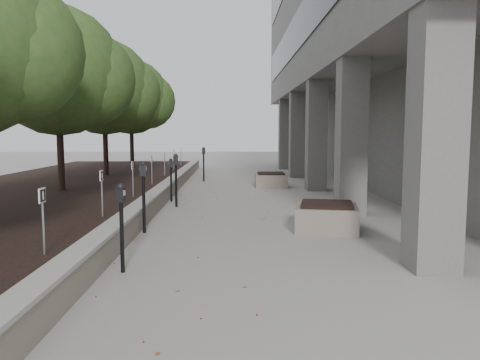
{
  "coord_description": "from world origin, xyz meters",
  "views": [
    {
      "loc": [
        0.31,
        -6.03,
        2.13
      ],
      "look_at": [
        0.54,
        6.87,
        0.81
      ],
      "focal_mm": 34.92,
      "sensor_mm": 36.0,
      "label": 1
    }
  ],
  "objects": [
    {
      "name": "berry_scatter",
      "position": [
        -0.1,
        5.0,
        0.01
      ],
      "size": [
        3.3,
        14.1,
        0.02
      ],
      "primitive_type": null,
      "color": "maroon",
      "rests_on": "ground"
    },
    {
      "name": "planter_back",
      "position": [
        1.84,
        12.03,
        0.28
      ],
      "size": [
        1.23,
        1.23,
        0.57
      ],
      "primitive_type": null,
      "rotation": [
        0.0,
        0.0,
        -0.02
      ],
      "color": "gray",
      "rests_on": "ground"
    },
    {
      "name": "parking_sign_3",
      "position": [
        -2.35,
        3.5,
        0.88
      ],
      "size": [
        0.04,
        0.22,
        0.96
      ],
      "primitive_type": null,
      "color": "black",
      "rests_on": "planting_bed"
    },
    {
      "name": "parking_meter_2",
      "position": [
        -1.55,
        3.77,
        0.77
      ],
      "size": [
        0.15,
        0.11,
        1.53
      ],
      "primitive_type": null,
      "rotation": [
        0.0,
        0.0,
        0.02
      ],
      "color": "black",
      "rests_on": "ground"
    },
    {
      "name": "crabapple_tree_3",
      "position": [
        -4.8,
        8.0,
        3.12
      ],
      "size": [
        4.6,
        4.0,
        5.44
      ],
      "primitive_type": null,
      "color": "#2F4F1E",
      "rests_on": "planting_bed"
    },
    {
      "name": "parking_sign_4",
      "position": [
        -2.35,
        6.5,
        0.88
      ],
      "size": [
        0.04,
        0.22,
        0.96
      ],
      "primitive_type": null,
      "color": "black",
      "rests_on": "planting_bed"
    },
    {
      "name": "retaining_wall",
      "position": [
        -1.82,
        9.0,
        0.25
      ],
      "size": [
        0.39,
        26.0,
        0.5
      ],
      "primitive_type": null,
      "color": "gray",
      "rests_on": "ground"
    },
    {
      "name": "planter_front",
      "position": [
        2.38,
        3.95,
        0.3
      ],
      "size": [
        1.53,
        1.53,
        0.61
      ],
      "primitive_type": null,
      "rotation": [
        0.0,
        0.0,
        -0.19
      ],
      "color": "gray",
      "rests_on": "ground"
    },
    {
      "name": "parking_meter_4",
      "position": [
        -1.28,
        7.23,
        0.76
      ],
      "size": [
        0.15,
        0.11,
        1.53
      ],
      "primitive_type": null,
      "rotation": [
        0.0,
        0.0,
        -0.01
      ],
      "color": "black",
      "rests_on": "ground"
    },
    {
      "name": "parking_sign_5",
      "position": [
        -2.35,
        9.5,
        0.88
      ],
      "size": [
        0.04,
        0.22,
        0.96
      ],
      "primitive_type": null,
      "color": "black",
      "rests_on": "planting_bed"
    },
    {
      "name": "parking_sign_2",
      "position": [
        -2.35,
        0.5,
        0.88
      ],
      "size": [
        0.04,
        0.22,
        0.96
      ],
      "primitive_type": null,
      "color": "black",
      "rests_on": "planting_bed"
    },
    {
      "name": "parking_meter_1",
      "position": [
        -1.36,
        0.95,
        0.68
      ],
      "size": [
        0.16,
        0.14,
        1.37
      ],
      "primitive_type": null,
      "rotation": [
        0.0,
        0.0,
        -0.33
      ],
      "color": "black",
      "rests_on": "ground"
    },
    {
      "name": "parking_meter_3",
      "position": [
        -1.55,
        8.24,
        0.67
      ],
      "size": [
        0.15,
        0.12,
        1.34
      ],
      "primitive_type": null,
      "rotation": [
        0.0,
        0.0,
        0.2
      ],
      "color": "black",
      "rests_on": "ground"
    },
    {
      "name": "planting_bed",
      "position": [
        -5.5,
        9.0,
        0.2
      ],
      "size": [
        7.0,
        26.0,
        0.4
      ],
      "primitive_type": "cube",
      "color": "black",
      "rests_on": "ground"
    },
    {
      "name": "crabapple_tree_4",
      "position": [
        -4.8,
        13.0,
        3.12
      ],
      "size": [
        4.6,
        4.0,
        5.44
      ],
      "primitive_type": null,
      "color": "#2F4F1E",
      "rests_on": "planting_bed"
    },
    {
      "name": "parking_sign_6",
      "position": [
        -2.35,
        12.5,
        0.88
      ],
      "size": [
        0.04,
        0.22,
        0.96
      ],
      "primitive_type": null,
      "color": "black",
      "rests_on": "planting_bed"
    },
    {
      "name": "parking_sign_7",
      "position": [
        -2.35,
        15.5,
        0.88
      ],
      "size": [
        0.04,
        0.22,
        0.96
      ],
      "primitive_type": null,
      "color": "black",
      "rests_on": "planting_bed"
    },
    {
      "name": "crabapple_tree_5",
      "position": [
        -4.8,
        18.0,
        3.12
      ],
      "size": [
        4.6,
        4.0,
        5.44
      ],
      "primitive_type": null,
      "color": "#2F4F1E",
      "rests_on": "planting_bed"
    },
    {
      "name": "ground",
      "position": [
        0.0,
        0.0,
        0.0
      ],
      "size": [
        90.0,
        90.0,
        0.0
      ],
      "primitive_type": "plane",
      "color": "gray",
      "rests_on": "ground"
    },
    {
      "name": "parking_sign_8",
      "position": [
        -2.35,
        18.5,
        0.88
      ],
      "size": [
        0.04,
        0.22,
        0.96
      ],
      "primitive_type": null,
      "color": "black",
      "rests_on": "planting_bed"
    },
    {
      "name": "parking_meter_5",
      "position": [
        -0.9,
        14.14,
        0.75
      ],
      "size": [
        0.17,
        0.14,
        1.5
      ],
      "primitive_type": null,
      "rotation": [
        0.0,
        0.0,
        0.23
      ],
      "color": "black",
      "rests_on": "ground"
    }
  ]
}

